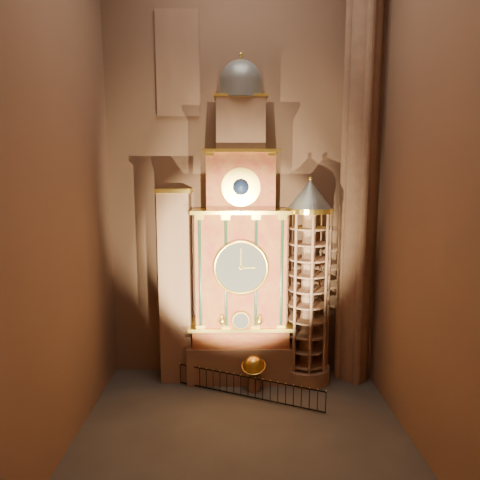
{
  "coord_description": "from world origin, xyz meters",
  "views": [
    {
      "loc": [
        -0.27,
        -16.92,
        10.78
      ],
      "look_at": [
        -0.06,
        3.0,
        7.84
      ],
      "focal_mm": 32.0,
      "sensor_mm": 36.0,
      "label": 1
    }
  ],
  "objects_px": {
    "portrait_tower": "(176,285)",
    "astronomical_clock": "(241,257)",
    "celestial_globe": "(254,370)",
    "iron_railing": "(248,387)",
    "stair_turret": "(308,284)"
  },
  "relations": [
    {
      "from": "portrait_tower",
      "to": "astronomical_clock",
      "type": "bearing_deg",
      "value": -0.29
    },
    {
      "from": "celestial_globe",
      "to": "iron_railing",
      "type": "bearing_deg",
      "value": -109.57
    },
    {
      "from": "celestial_globe",
      "to": "portrait_tower",
      "type": "bearing_deg",
      "value": 161.13
    },
    {
      "from": "astronomical_clock",
      "to": "celestial_globe",
      "type": "xyz_separation_m",
      "value": [
        0.64,
        -1.36,
        -5.6
      ]
    },
    {
      "from": "portrait_tower",
      "to": "celestial_globe",
      "type": "height_order",
      "value": "portrait_tower"
    },
    {
      "from": "celestial_globe",
      "to": "iron_railing",
      "type": "distance_m",
      "value": 1.04
    },
    {
      "from": "celestial_globe",
      "to": "stair_turret",
      "type": "bearing_deg",
      "value": 21.04
    },
    {
      "from": "portrait_tower",
      "to": "iron_railing",
      "type": "bearing_deg",
      "value": -30.86
    },
    {
      "from": "astronomical_clock",
      "to": "portrait_tower",
      "type": "xyz_separation_m",
      "value": [
        -3.4,
        0.02,
        -1.53
      ]
    },
    {
      "from": "portrait_tower",
      "to": "celestial_globe",
      "type": "relative_size",
      "value": 5.65
    },
    {
      "from": "portrait_tower",
      "to": "stair_turret",
      "type": "bearing_deg",
      "value": -2.33
    },
    {
      "from": "stair_turret",
      "to": "iron_railing",
      "type": "relative_size",
      "value": 1.53
    },
    {
      "from": "astronomical_clock",
      "to": "celestial_globe",
      "type": "bearing_deg",
      "value": -64.85
    },
    {
      "from": "portrait_tower",
      "to": "stair_turret",
      "type": "xyz_separation_m",
      "value": [
        6.9,
        -0.28,
        0.12
      ]
    },
    {
      "from": "astronomical_clock",
      "to": "celestial_globe",
      "type": "distance_m",
      "value": 5.79
    }
  ]
}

